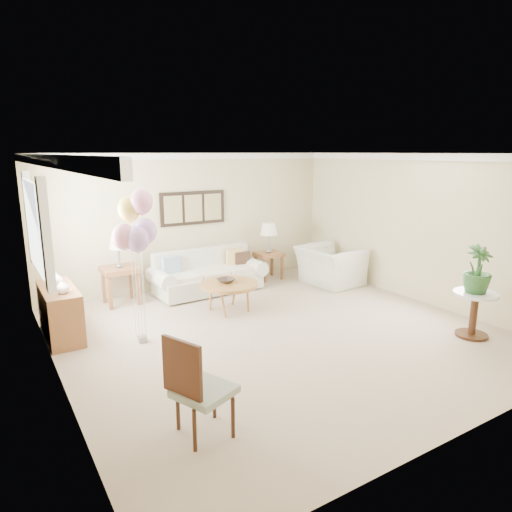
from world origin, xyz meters
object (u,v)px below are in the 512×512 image
at_px(balloon_cluster, 135,224).
at_px(coffee_table, 229,285).
at_px(armchair, 330,266).
at_px(accent_chair, 197,386).
at_px(sofa, 208,276).

bearing_deg(balloon_cluster, coffee_table, 16.85).
distance_m(armchair, accent_chair, 5.48).
distance_m(sofa, armchair, 2.47).
relative_size(sofa, balloon_cluster, 1.03).
xyz_separation_m(coffee_table, balloon_cluster, (-1.66, -0.50, 1.23)).
bearing_deg(armchair, accent_chair, 124.12).
relative_size(coffee_table, armchair, 0.83).
xyz_separation_m(sofa, accent_chair, (-2.07, -4.08, 0.20)).
relative_size(coffee_table, accent_chair, 0.98).
bearing_deg(sofa, armchair, -19.37).
bearing_deg(coffee_table, balloon_cluster, -163.15).
height_order(armchair, accent_chair, accent_chair).
relative_size(accent_chair, balloon_cluster, 0.46).
height_order(coffee_table, armchair, armchair).
height_order(sofa, coffee_table, sofa).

